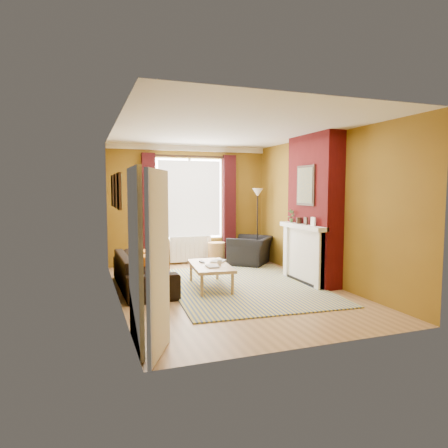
{
  "coord_description": "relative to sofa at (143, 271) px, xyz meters",
  "views": [
    {
      "loc": [
        -2.42,
        -6.55,
        1.78
      ],
      "look_at": [
        0.0,
        0.25,
        1.15
      ],
      "focal_mm": 32.0,
      "sensor_mm": 36.0,
      "label": 1
    }
  ],
  "objects": [
    {
      "name": "ground",
      "position": [
        1.42,
        -0.61,
        -0.31
      ],
      "size": [
        5.5,
        5.5,
        0.0
      ],
      "primitive_type": "plane",
      "color": "olive",
      "rests_on": "ground"
    },
    {
      "name": "room_walls",
      "position": [
        2.05,
        -0.33,
        1.07
      ],
      "size": [
        3.82,
        5.54,
        2.83
      ],
      "color": "brown",
      "rests_on": "ground"
    },
    {
      "name": "striped_rug",
      "position": [
        1.76,
        -0.45,
        -0.3
      ],
      "size": [
        2.84,
        3.79,
        0.02
      ],
      "rotation": [
        0.0,
        0.0,
        -0.06
      ],
      "color": "#345190",
      "rests_on": "ground"
    },
    {
      "name": "sofa",
      "position": [
        0.0,
        0.0,
        0.0
      ],
      "size": [
        0.89,
        2.17,
        0.63
      ],
      "primitive_type": "imported",
      "rotation": [
        0.0,
        0.0,
        1.59
      ],
      "color": "black",
      "rests_on": "ground"
    },
    {
      "name": "armchair",
      "position": [
        2.73,
        1.44,
        0.02
      ],
      "size": [
        1.34,
        1.35,
        0.66
      ],
      "primitive_type": "imported",
      "rotation": [
        0.0,
        0.0,
        4.01
      ],
      "color": "black",
      "rests_on": "ground"
    },
    {
      "name": "coffee_table",
      "position": [
        1.14,
        -0.41,
        0.07
      ],
      "size": [
        0.78,
        1.36,
        0.43
      ],
      "rotation": [
        0.0,
        0.0,
        -0.11
      ],
      "color": "tan",
      "rests_on": "ground"
    },
    {
      "name": "wicker_stool",
      "position": [
        1.99,
        1.79,
        -0.06
      ],
      "size": [
        0.48,
        0.48,
        0.51
      ],
      "rotation": [
        0.0,
        0.0,
        -0.18
      ],
      "color": "#A27946",
      "rests_on": "ground"
    },
    {
      "name": "floor_lamp",
      "position": [
        2.97,
        1.6,
        1.11
      ],
      "size": [
        0.32,
        0.32,
        1.8
      ],
      "rotation": [
        0.0,
        0.0,
        -0.22
      ],
      "color": "black",
      "rests_on": "ground"
    },
    {
      "name": "book_a",
      "position": [
        1.0,
        -0.65,
        0.13
      ],
      "size": [
        0.2,
        0.27,
        0.03
      ],
      "primitive_type": "imported",
      "rotation": [
        0.0,
        0.0,
        -0.02
      ],
      "color": "#999999",
      "rests_on": "coffee_table"
    },
    {
      "name": "book_b",
      "position": [
        1.27,
        -0.13,
        0.13
      ],
      "size": [
        0.37,
        0.39,
        0.02
      ],
      "primitive_type": "imported",
      "rotation": [
        0.0,
        0.0,
        -0.63
      ],
      "color": "#999999",
      "rests_on": "coffee_table"
    },
    {
      "name": "mug",
      "position": [
        1.28,
        -0.52,
        0.16
      ],
      "size": [
        0.1,
        0.1,
        0.09
      ],
      "primitive_type": "imported",
      "rotation": [
        0.0,
        0.0,
        -0.11
      ],
      "color": "#999999",
      "rests_on": "coffee_table"
    },
    {
      "name": "tv_remote",
      "position": [
        1.05,
        -0.18,
        0.13
      ],
      "size": [
        0.06,
        0.18,
        0.02
      ],
      "rotation": [
        0.0,
        0.0,
        0.06
      ],
      "color": "#29292C",
      "rests_on": "coffee_table"
    }
  ]
}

